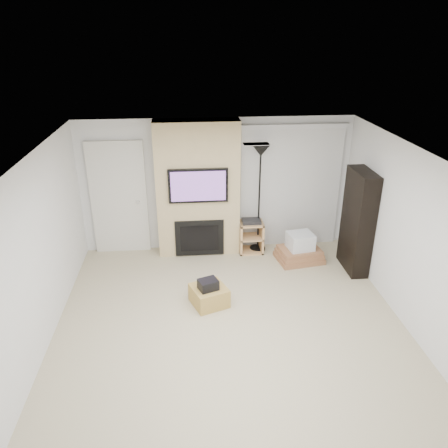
{
  "coord_description": "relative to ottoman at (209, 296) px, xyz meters",
  "views": [
    {
      "loc": [
        -0.57,
        -4.94,
        3.93
      ],
      "look_at": [
        0.0,
        1.2,
        1.15
      ],
      "focal_mm": 35.0,
      "sensor_mm": 36.0,
      "label": 1
    }
  ],
  "objects": [
    {
      "name": "ottoman",
      "position": [
        0.0,
        0.0,
        0.0
      ],
      "size": [
        0.65,
        0.65,
        0.3
      ],
      "primitive_type": "cube",
      "rotation": [
        0.0,
        0.0,
        0.36
      ],
      "color": "#B59046",
      "rests_on": "floor"
    },
    {
      "name": "ceiling",
      "position": [
        0.27,
        -0.75,
        2.35
      ],
      "size": [
        5.0,
        5.5,
        0.0
      ],
      "primitive_type": "cube",
      "color": "white",
      "rests_on": "wall_back"
    },
    {
      "name": "bookshelf",
      "position": [
        2.61,
        0.89,
        0.75
      ],
      "size": [
        0.3,
        0.8,
        1.8
      ],
      "color": "black",
      "rests_on": "floor"
    },
    {
      "name": "black_bag",
      "position": [
        -0.01,
        -0.05,
        0.23
      ],
      "size": [
        0.34,
        0.31,
        0.16
      ],
      "primitive_type": "cube",
      "rotation": [
        0.0,
        0.0,
        0.36
      ],
      "color": "black",
      "rests_on": "ottoman"
    },
    {
      "name": "av_stand",
      "position": [
        0.9,
        1.68,
        0.2
      ],
      "size": [
        0.45,
        0.38,
        0.66
      ],
      "color": "tan",
      "rests_on": "floor"
    },
    {
      "name": "floor",
      "position": [
        0.27,
        -0.75,
        -0.15
      ],
      "size": [
        5.0,
        5.5,
        0.0
      ],
      "primitive_type": "cube",
      "color": "#C1B490",
      "rests_on": "ground"
    },
    {
      "name": "floor_lamp",
      "position": [
        1.05,
        1.75,
        1.46
      ],
      "size": [
        0.3,
        0.3,
        2.05
      ],
      "color": "black",
      "rests_on": "floor"
    },
    {
      "name": "wall_left",
      "position": [
        -2.23,
        -0.75,
        1.1
      ],
      "size": [
        0.0,
        5.5,
        2.5
      ],
      "primitive_type": "cube",
      "rotation": [
        1.57,
        0.0,
        1.57
      ],
      "color": "white",
      "rests_on": "ground"
    },
    {
      "name": "box_stack",
      "position": [
        1.74,
        1.25,
        0.05
      ],
      "size": [
        0.89,
        0.73,
        0.54
      ],
      "color": "#A26A46",
      "rests_on": "floor"
    },
    {
      "name": "entry_door",
      "position": [
        -1.53,
        1.97,
        0.9
      ],
      "size": [
        1.02,
        0.11,
        2.14
      ],
      "color": "silver",
      "rests_on": "floor"
    },
    {
      "name": "vertical_blinds",
      "position": [
        1.67,
        1.95,
        1.12
      ],
      "size": [
        1.98,
        0.1,
        2.37
      ],
      "color": "silver",
      "rests_on": "floor"
    },
    {
      "name": "hvac_vent",
      "position": [
        0.67,
        0.05,
        2.35
      ],
      "size": [
        0.35,
        0.18,
        0.01
      ],
      "primitive_type": "cube",
      "color": "silver",
      "rests_on": "ceiling"
    },
    {
      "name": "wall_front",
      "position": [
        0.27,
        -3.5,
        1.1
      ],
      "size": [
        5.0,
        0.0,
        2.5
      ],
      "primitive_type": "cube",
      "rotation": [
        1.57,
        0.0,
        0.0
      ],
      "color": "white",
      "rests_on": "ground"
    },
    {
      "name": "wall_back",
      "position": [
        0.27,
        2.0,
        1.1
      ],
      "size": [
        5.0,
        0.0,
        2.5
      ],
      "primitive_type": "cube",
      "rotation": [
        1.57,
        0.0,
        0.0
      ],
      "color": "white",
      "rests_on": "ground"
    },
    {
      "name": "wall_right",
      "position": [
        2.77,
        -0.75,
        1.1
      ],
      "size": [
        0.0,
        5.5,
        2.5
      ],
      "primitive_type": "cube",
      "rotation": [
        1.57,
        0.0,
        1.57
      ],
      "color": "white",
      "rests_on": "ground"
    },
    {
      "name": "fireplace_wall",
      "position": [
        -0.08,
        1.79,
        1.09
      ],
      "size": [
        1.5,
        0.47,
        2.5
      ],
      "color": "tan",
      "rests_on": "floor"
    }
  ]
}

